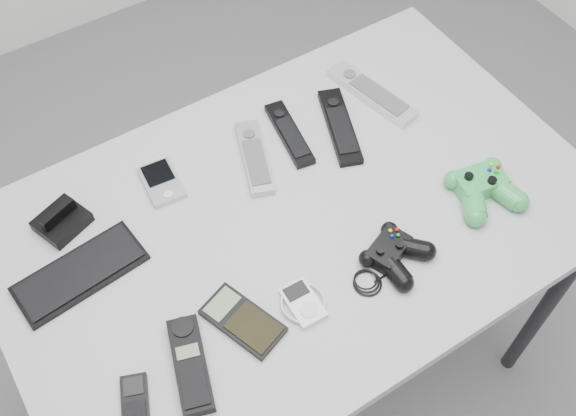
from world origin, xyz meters
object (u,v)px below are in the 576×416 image
pda (162,182)px  remote_black_b (340,126)px  mobile_phone (135,403)px  mp3_player (303,303)px  desk (298,233)px  controller_green (484,187)px  calculator (243,320)px  remote_silver_b (372,93)px  remote_silver_a (254,157)px  remote_black_a (289,133)px  pda_keyboard (80,273)px  cordless_handset (190,365)px  controller_black (394,252)px

pda → remote_black_b: remote_black_b is taller
mobile_phone → mp3_player: (0.34, 0.01, -0.00)m
desk → controller_green: size_ratio=7.94×
calculator → remote_silver_b: bearing=12.3°
remote_silver_a → controller_green: (0.35, -0.33, 0.01)m
desk → remote_black_a: (0.10, 0.19, 0.08)m
pda_keyboard → mp3_player: 0.43m
mobile_phone → controller_green: bearing=23.2°
remote_black_a → remote_silver_b: remote_silver_b is taller
mobile_phone → remote_black_a: bearing=55.7°
remote_silver_a → remote_black_a: size_ratio=1.05×
mobile_phone → cordless_handset: (0.11, 0.01, 0.01)m
desk → pda_keyboard: bearing=166.1°
pda → remote_silver_a: 0.20m
pda_keyboard → pda: size_ratio=2.26×
remote_black_b → cordless_handset: (-0.54, -0.32, 0.00)m
controller_green → controller_black: bearing=-163.2°
desk → mp3_player: bearing=-120.3°
remote_black_a → remote_black_b: remote_black_b is taller
pda → cordless_handset: cordless_handset is taller
calculator → controller_black: bearing=-26.5°
remote_silver_a → controller_black: (0.10, -0.35, 0.01)m
remote_silver_b → controller_black: (-0.22, -0.37, 0.01)m
cordless_handset → desk: bearing=44.7°
pda_keyboard → cordless_handset: bearing=-77.7°
pda → remote_black_b: 0.41m
mobile_phone → cordless_handset: 0.11m
remote_silver_b → controller_green: 0.35m
remote_black_b → controller_green: 0.34m
remote_silver_a → remote_silver_b: 0.33m
pda_keyboard → remote_black_b: 0.63m
desk → remote_black_b: 0.26m
pda → controller_black: (0.30, -0.40, 0.01)m
pda_keyboard → calculator: size_ratio=1.63×
desk → pda: bearing=132.5°
pda → desk: bearing=-42.1°
desk → mobile_phone: 0.49m
remote_silver_b → cordless_handset: size_ratio=1.33×
controller_black → pda: bearing=105.4°
remote_black_a → remote_black_b: (0.11, -0.04, 0.00)m
pda → mp3_player: (0.10, -0.39, -0.00)m
mobile_phone → calculator: mobile_phone is taller
pda → remote_black_a: remote_black_a is taller
pda_keyboard → controller_black: size_ratio=1.18×
cordless_handset → controller_green: 0.68m
controller_black → calculator: bearing=151.8°
remote_black_b → pda_keyboard: bearing=-155.4°
desk → controller_green: (0.35, -0.16, 0.09)m
remote_silver_a → calculator: 0.38m
remote_black_a → remote_black_b: bearing=-12.3°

